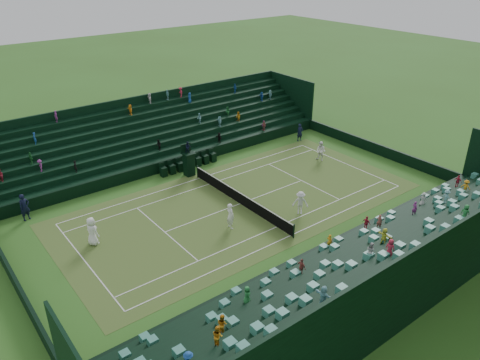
{
  "coord_description": "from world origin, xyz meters",
  "views": [
    {
      "loc": [
        24.18,
        -18.65,
        17.11
      ],
      "look_at": [
        0.0,
        0.0,
        2.0
      ],
      "focal_mm": 35.0,
      "sensor_mm": 36.0,
      "label": 1
    }
  ],
  "objects_px": {
    "umpire_chair": "(189,161)",
    "player_far_east": "(300,203)",
    "player_near_east": "(230,216)",
    "player_far_west": "(321,151)",
    "player_near_west": "(92,231)",
    "tennis_net": "(240,198)"
  },
  "relations": [
    {
      "from": "player_near_west",
      "to": "player_near_east",
      "type": "relative_size",
      "value": 1.03
    },
    {
      "from": "tennis_net",
      "to": "player_far_west",
      "type": "xyz_separation_m",
      "value": [
        -1.95,
        10.64,
        0.37
      ]
    },
    {
      "from": "tennis_net",
      "to": "umpire_chair",
      "type": "distance_m",
      "value": 6.63
    },
    {
      "from": "umpire_chair",
      "to": "player_near_east",
      "type": "distance_m",
      "value": 9.1
    },
    {
      "from": "umpire_chair",
      "to": "player_near_west",
      "type": "distance_m",
      "value": 11.54
    },
    {
      "from": "player_far_west",
      "to": "player_far_east",
      "type": "bearing_deg",
      "value": -70.16
    },
    {
      "from": "tennis_net",
      "to": "player_near_east",
      "type": "relative_size",
      "value": 6.19
    },
    {
      "from": "player_far_east",
      "to": "player_far_west",
      "type": "bearing_deg",
      "value": 80.96
    },
    {
      "from": "player_far_west",
      "to": "player_near_west",
      "type": "bearing_deg",
      "value": -104.23
    },
    {
      "from": "player_near_east",
      "to": "player_far_west",
      "type": "xyz_separation_m",
      "value": [
        -4.18,
        13.19,
        -0.05
      ]
    },
    {
      "from": "umpire_chair",
      "to": "tennis_net",
      "type": "bearing_deg",
      "value": 2.85
    },
    {
      "from": "tennis_net",
      "to": "player_near_west",
      "type": "bearing_deg",
      "value": -98.28
    },
    {
      "from": "player_near_west",
      "to": "player_far_east",
      "type": "xyz_separation_m",
      "value": [
        5.3,
        13.26,
        -0.09
      ]
    },
    {
      "from": "tennis_net",
      "to": "player_near_west",
      "type": "xyz_separation_m",
      "value": [
        -1.56,
        -10.71,
        0.45
      ]
    },
    {
      "from": "player_near_west",
      "to": "tennis_net",
      "type": "bearing_deg",
      "value": -119.36
    },
    {
      "from": "umpire_chair",
      "to": "player_far_east",
      "type": "relative_size",
      "value": 1.71
    },
    {
      "from": "player_far_east",
      "to": "umpire_chair",
      "type": "bearing_deg",
      "value": 151.4
    },
    {
      "from": "umpire_chair",
      "to": "player_near_west",
      "type": "relative_size",
      "value": 1.55
    },
    {
      "from": "player_near_east",
      "to": "player_far_west",
      "type": "distance_m",
      "value": 13.84
    },
    {
      "from": "tennis_net",
      "to": "player_near_east",
      "type": "height_order",
      "value": "player_near_east"
    },
    {
      "from": "umpire_chair",
      "to": "player_far_west",
      "type": "height_order",
      "value": "umpire_chair"
    },
    {
      "from": "player_near_east",
      "to": "player_far_west",
      "type": "height_order",
      "value": "player_near_east"
    }
  ]
}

